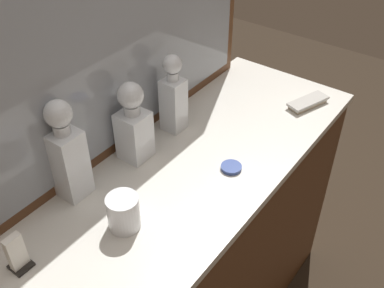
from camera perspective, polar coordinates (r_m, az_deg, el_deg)
The scene contains 9 objects.
dresser at distance 1.80m, azimuth 0.00°, elevation -13.91°, with size 1.41×0.53×0.94m.
dresser_mirror at distance 1.39m, azimuth -8.54°, elevation 13.47°, with size 1.21×0.03×0.75m.
crystal_decanter_center at distance 1.43m, azimuth -7.30°, elevation 1.94°, with size 0.09×0.09×0.27m.
crystal_decanter_far_right at distance 1.55m, azimuth -2.34°, elevation 5.46°, with size 0.07×0.07×0.28m.
crystal_decanter_far_left at distance 1.32m, azimuth -15.25°, elevation -1.74°, with size 0.09×0.09×0.32m.
crystal_tumbler_front at distance 1.25m, azimuth -8.54°, elevation -8.59°, with size 0.09×0.09×0.10m.
silver_brush_rear at distance 1.77m, azimuth 14.28°, elevation 5.05°, with size 0.18×0.11×0.02m.
porcelain_dish at distance 1.44m, azimuth 4.93°, elevation -2.93°, with size 0.07×0.07×0.01m.
napkin_holder at distance 1.23m, azimuth -21.03°, elevation -12.81°, with size 0.05×0.05×0.11m.
Camera 1 is at (-0.89, -0.65, 1.90)m, focal length 42.65 mm.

